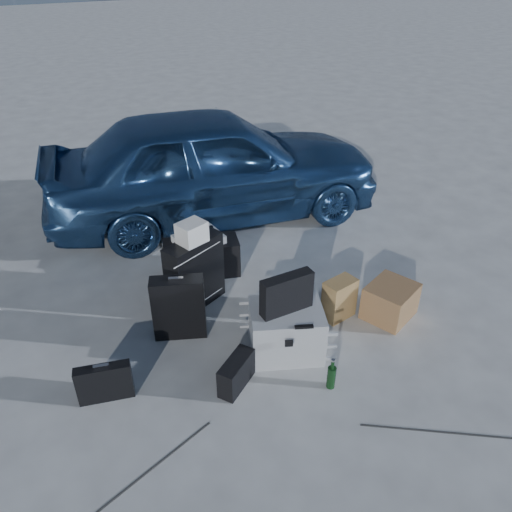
{
  "coord_description": "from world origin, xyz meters",
  "views": [
    {
      "loc": [
        -1.48,
        -2.4,
        2.81
      ],
      "look_at": [
        0.3,
        0.85,
        0.48
      ],
      "focal_mm": 35.0,
      "sensor_mm": 36.0,
      "label": 1
    }
  ],
  "objects_px": {
    "duffel_bag": "(202,258)",
    "suitcase_left": "(179,308)",
    "pelican_case": "(286,330)",
    "green_bottle": "(332,374)",
    "briefcase": "(105,383)",
    "cardboard_box": "(390,301)",
    "car": "(214,164)",
    "suitcase_right": "(195,273)"
  },
  "relations": [
    {
      "from": "suitcase_left",
      "to": "green_bottle",
      "type": "xyz_separation_m",
      "value": [
        0.76,
        -1.09,
        -0.15
      ]
    },
    {
      "from": "suitcase_left",
      "to": "pelican_case",
      "type": "bearing_deg",
      "value": -18.35
    },
    {
      "from": "suitcase_left",
      "to": "suitcase_right",
      "type": "relative_size",
      "value": 0.84
    },
    {
      "from": "pelican_case",
      "to": "briefcase",
      "type": "bearing_deg",
      "value": -164.07
    },
    {
      "from": "duffel_bag",
      "to": "green_bottle",
      "type": "xyz_separation_m",
      "value": [
        0.23,
        -1.85,
        -0.05
      ]
    },
    {
      "from": "suitcase_left",
      "to": "suitcase_right",
      "type": "bearing_deg",
      "value": 72.0
    },
    {
      "from": "car",
      "to": "duffel_bag",
      "type": "bearing_deg",
      "value": 159.91
    },
    {
      "from": "pelican_case",
      "to": "suitcase_left",
      "type": "relative_size",
      "value": 1.01
    },
    {
      "from": "car",
      "to": "briefcase",
      "type": "relative_size",
      "value": 9.77
    },
    {
      "from": "car",
      "to": "duffel_bag",
      "type": "relative_size",
      "value": 5.25
    },
    {
      "from": "pelican_case",
      "to": "suitcase_left",
      "type": "height_order",
      "value": "suitcase_left"
    },
    {
      "from": "cardboard_box",
      "to": "pelican_case",
      "type": "bearing_deg",
      "value": 176.59
    },
    {
      "from": "green_bottle",
      "to": "cardboard_box",
      "type": "bearing_deg",
      "value": 25.15
    },
    {
      "from": "suitcase_left",
      "to": "green_bottle",
      "type": "distance_m",
      "value": 1.34
    },
    {
      "from": "car",
      "to": "cardboard_box",
      "type": "relative_size",
      "value": 9.2
    },
    {
      "from": "suitcase_left",
      "to": "cardboard_box",
      "type": "height_order",
      "value": "suitcase_left"
    },
    {
      "from": "pelican_case",
      "to": "car",
      "type": "bearing_deg",
      "value": 101.59
    },
    {
      "from": "pelican_case",
      "to": "suitcase_right",
      "type": "height_order",
      "value": "suitcase_right"
    },
    {
      "from": "briefcase",
      "to": "suitcase_right",
      "type": "bearing_deg",
      "value": 50.24
    },
    {
      "from": "suitcase_left",
      "to": "suitcase_right",
      "type": "xyz_separation_m",
      "value": [
        0.28,
        0.33,
        0.05
      ]
    },
    {
      "from": "pelican_case",
      "to": "green_bottle",
      "type": "xyz_separation_m",
      "value": [
        0.08,
        -0.51,
        -0.08
      ]
    },
    {
      "from": "car",
      "to": "briefcase",
      "type": "bearing_deg",
      "value": 150.51
    },
    {
      "from": "car",
      "to": "green_bottle",
      "type": "xyz_separation_m",
      "value": [
        -0.42,
        -2.95,
        -0.52
      ]
    },
    {
      "from": "car",
      "to": "cardboard_box",
      "type": "bearing_deg",
      "value": -157.57
    },
    {
      "from": "briefcase",
      "to": "duffel_bag",
      "type": "relative_size",
      "value": 0.54
    },
    {
      "from": "suitcase_left",
      "to": "green_bottle",
      "type": "height_order",
      "value": "suitcase_left"
    },
    {
      "from": "duffel_bag",
      "to": "green_bottle",
      "type": "distance_m",
      "value": 1.87
    },
    {
      "from": "pelican_case",
      "to": "briefcase",
      "type": "xyz_separation_m",
      "value": [
        -1.4,
        0.18,
        -0.05
      ]
    },
    {
      "from": "car",
      "to": "pelican_case",
      "type": "bearing_deg",
      "value": 178.91
    },
    {
      "from": "green_bottle",
      "to": "suitcase_right",
      "type": "bearing_deg",
      "value": 108.4
    },
    {
      "from": "suitcase_right",
      "to": "duffel_bag",
      "type": "height_order",
      "value": "suitcase_right"
    },
    {
      "from": "duffel_bag",
      "to": "suitcase_left",
      "type": "bearing_deg",
      "value": -108.04
    },
    {
      "from": "green_bottle",
      "to": "briefcase",
      "type": "bearing_deg",
      "value": 155.17
    },
    {
      "from": "pelican_case",
      "to": "briefcase",
      "type": "relative_size",
      "value": 1.45
    },
    {
      "from": "pelican_case",
      "to": "duffel_bag",
      "type": "distance_m",
      "value": 1.36
    },
    {
      "from": "car",
      "to": "pelican_case",
      "type": "height_order",
      "value": "car"
    },
    {
      "from": "duffel_bag",
      "to": "cardboard_box",
      "type": "xyz_separation_m",
      "value": [
        1.18,
        -1.41,
        -0.03
      ]
    },
    {
      "from": "car",
      "to": "pelican_case",
      "type": "distance_m",
      "value": 2.54
    },
    {
      "from": "briefcase",
      "to": "cardboard_box",
      "type": "distance_m",
      "value": 2.45
    },
    {
      "from": "briefcase",
      "to": "suitcase_right",
      "type": "height_order",
      "value": "suitcase_right"
    },
    {
      "from": "car",
      "to": "briefcase",
      "type": "xyz_separation_m",
      "value": [
        -1.91,
        -2.27,
        -0.5
      ]
    },
    {
      "from": "suitcase_left",
      "to": "green_bottle",
      "type": "relative_size",
      "value": 2.17
    }
  ]
}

